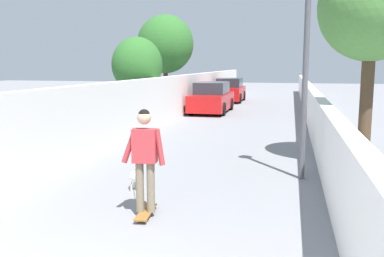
# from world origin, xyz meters

# --- Properties ---
(ground_plane) EXTENTS (80.00, 80.00, 0.00)m
(ground_plane) POSITION_xyz_m (14.00, 0.00, 0.00)
(ground_plane) COLOR gray
(wall_left) EXTENTS (48.00, 0.30, 1.93)m
(wall_left) POSITION_xyz_m (12.00, 2.95, 0.96)
(wall_left) COLOR silver
(wall_left) RESTS_ON ground
(fence_right) EXTENTS (48.00, 0.30, 1.48)m
(fence_right) POSITION_xyz_m (12.00, -2.95, 0.74)
(fence_right) COLOR white
(fence_right) RESTS_ON ground
(tree_left_near) EXTENTS (3.02, 3.02, 5.06)m
(tree_left_near) POSITION_xyz_m (19.00, 4.52, 3.49)
(tree_left_near) COLOR #473523
(tree_left_near) RESTS_ON ground
(tree_left_mid) EXTENTS (2.03, 2.03, 3.53)m
(tree_left_mid) POSITION_xyz_m (13.00, 3.92, 2.39)
(tree_left_mid) COLOR #473523
(tree_left_mid) RESTS_ON ground
(tree_right_far) EXTENTS (2.44, 2.44, 5.00)m
(tree_right_far) POSITION_xyz_m (7.50, -3.88, 3.71)
(tree_right_far) COLOR #473523
(tree_right_far) RESTS_ON ground
(lamp_post) EXTENTS (0.36, 0.36, 4.69)m
(lamp_post) POSITION_xyz_m (5.90, -2.40, 3.17)
(lamp_post) COLOR #4C4C51
(lamp_post) RESTS_ON ground
(skateboard) EXTENTS (0.82, 0.28, 0.08)m
(skateboard) POSITION_xyz_m (2.98, 0.10, 0.07)
(skateboard) COLOR brown
(skateboard) RESTS_ON ground
(person_skateboarder) EXTENTS (0.26, 0.71, 1.66)m
(person_skateboarder) POSITION_xyz_m (2.98, 0.10, 1.06)
(person_skateboarder) COLOR #726651
(person_skateboarder) RESTS_ON skateboard
(dog) EXTENTS (1.71, 0.83, 1.06)m
(dog) POSITION_xyz_m (4.39, 0.80, 0.27)
(dog) COLOR white
(dog) RESTS_ON ground
(car_near) EXTENTS (4.35, 1.80, 1.54)m
(car_near) POSITION_xyz_m (18.07, 1.80, 0.72)
(car_near) COLOR #B71414
(car_near) RESTS_ON ground
(car_far) EXTENTS (3.82, 1.80, 1.54)m
(car_far) POSITION_xyz_m (24.53, 1.80, 0.71)
(car_far) COLOR #B71414
(car_far) RESTS_ON ground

